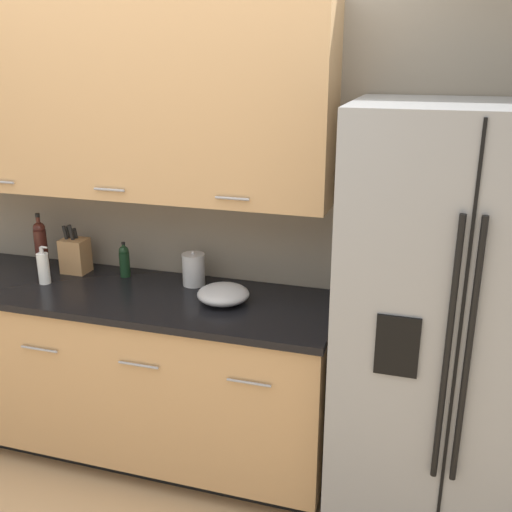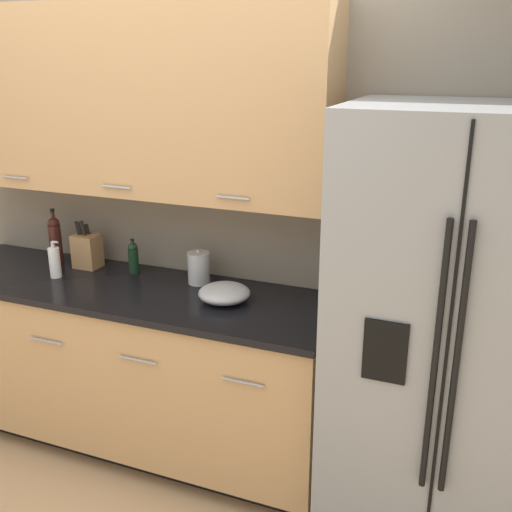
% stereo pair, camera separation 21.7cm
% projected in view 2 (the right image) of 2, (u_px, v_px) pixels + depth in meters
% --- Properties ---
extents(wall_back, '(10.00, 0.39, 2.60)m').
position_uv_depth(wall_back, '(166.00, 173.00, 3.12)').
color(wall_back, gray).
rests_on(wall_back, ground_plane).
extents(counter_unit, '(2.23, 0.64, 0.93)m').
position_uv_depth(counter_unit, '(131.00, 364.00, 3.22)').
color(counter_unit, black).
rests_on(counter_unit, ground_plane).
extents(refrigerator, '(0.94, 0.77, 1.89)m').
position_uv_depth(refrigerator, '(452.00, 341.00, 2.45)').
color(refrigerator, gray).
rests_on(refrigerator, ground_plane).
extents(knife_block, '(0.14, 0.11, 0.27)m').
position_uv_depth(knife_block, '(87.00, 250.00, 3.31)').
color(knife_block, '#A87A4C').
rests_on(knife_block, counter_unit).
extents(wine_bottle, '(0.07, 0.07, 0.31)m').
position_uv_depth(wine_bottle, '(55.00, 239.00, 3.37)').
color(wine_bottle, '#3D1914').
rests_on(wine_bottle, counter_unit).
extents(soap_dispenser, '(0.06, 0.06, 0.20)m').
position_uv_depth(soap_dispenser, '(55.00, 262.00, 3.16)').
color(soap_dispenser, white).
rests_on(soap_dispenser, counter_unit).
extents(oil_bottle, '(0.06, 0.06, 0.19)m').
position_uv_depth(oil_bottle, '(133.00, 257.00, 3.22)').
color(oil_bottle, black).
rests_on(oil_bottle, counter_unit).
extents(steel_canister, '(0.12, 0.12, 0.18)m').
position_uv_depth(steel_canister, '(199.00, 268.00, 3.08)').
color(steel_canister, '#B7B7BA').
rests_on(steel_canister, counter_unit).
extents(mixing_bowl, '(0.25, 0.25, 0.08)m').
position_uv_depth(mixing_bowl, '(224.00, 293.00, 2.86)').
color(mixing_bowl, '#A3A3A5').
rests_on(mixing_bowl, counter_unit).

